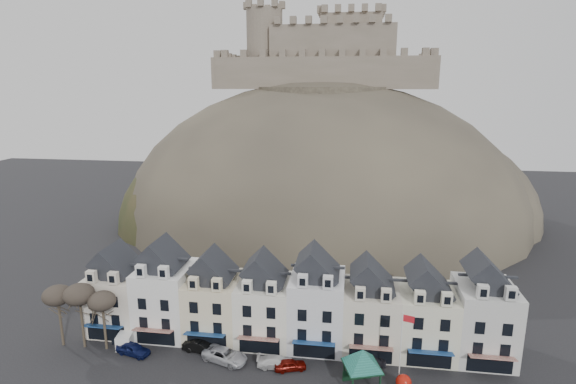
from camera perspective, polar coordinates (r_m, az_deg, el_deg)
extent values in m
cube|color=silver|center=(67.62, -20.56, -12.68)|extent=(6.80, 8.00, 8.00)
cube|color=black|center=(65.58, -20.93, -8.58)|extent=(6.80, 5.76, 2.80)
cube|color=silver|center=(63.58, -23.68, -9.82)|extent=(1.20, 0.80, 1.60)
cube|color=silver|center=(62.11, -21.29, -10.14)|extent=(1.20, 0.80, 1.60)
cube|color=black|center=(65.76, -22.09, -16.23)|extent=(5.10, 0.06, 2.20)
cube|color=navy|center=(64.65, -22.50, -15.49)|extent=(5.10, 1.29, 0.43)
cube|color=white|center=(64.52, -15.16, -12.97)|extent=(6.80, 8.00, 9.20)
cube|color=black|center=(62.22, -15.48, -8.16)|extent=(6.80, 5.76, 2.80)
cube|color=white|center=(59.93, -18.17, -9.50)|extent=(1.20, 0.80, 1.60)
cube|color=white|center=(58.71, -15.51, -9.80)|extent=(1.20, 0.80, 1.60)
cube|color=black|center=(62.84, -16.47, -17.22)|extent=(5.10, 0.06, 2.20)
cube|color=maroon|center=(61.68, -16.81, -16.48)|extent=(5.10, 1.29, 0.43)
cube|color=beige|center=(62.56, -9.21, -14.14)|extent=(6.80, 8.00, 8.00)
cube|color=black|center=(60.36, -9.39, -9.75)|extent=(6.80, 5.76, 2.80)
cube|color=beige|center=(57.83, -11.91, -11.25)|extent=(1.20, 0.80, 1.60)
cube|color=beige|center=(56.92, -9.02, -11.54)|extent=(1.20, 0.80, 1.60)
cube|color=black|center=(60.55, -10.29, -18.12)|extent=(5.10, 0.06, 2.20)
cube|color=navy|center=(59.34, -10.56, -17.37)|extent=(5.10, 1.29, 0.43)
cube|color=white|center=(61.02, -2.89, -14.72)|extent=(6.80, 8.00, 8.00)
cube|color=black|center=(58.76, -2.95, -10.24)|extent=(6.80, 5.76, 2.80)
cube|color=white|center=(55.97, -5.21, -11.86)|extent=(1.20, 0.80, 1.60)
cube|color=white|center=(55.40, -2.13, -12.09)|extent=(1.20, 0.80, 1.60)
cube|color=black|center=(58.95, -3.65, -18.85)|extent=(5.10, 0.06, 2.20)
cube|color=maroon|center=(57.71, -3.81, -18.11)|extent=(5.10, 1.29, 0.43)
cube|color=white|center=(59.93, 3.71, -14.64)|extent=(6.80, 8.00, 9.20)
cube|color=black|center=(57.44, 3.80, -9.52)|extent=(6.80, 5.76, 2.80)
cube|color=white|center=(54.40, 1.89, -11.20)|extent=(1.20, 0.80, 1.60)
cube|color=white|center=(54.19, 5.10, -11.34)|extent=(1.20, 0.80, 1.60)
cube|color=black|center=(58.12, 3.32, -19.37)|extent=(5.10, 0.06, 2.20)
cube|color=navy|center=(56.86, 3.28, -18.63)|extent=(5.10, 1.29, 0.43)
cube|color=beige|center=(60.16, 10.41, -15.38)|extent=(6.80, 8.00, 8.00)
cube|color=black|center=(57.87, 10.63, -10.85)|extent=(6.80, 5.76, 2.80)
cube|color=beige|center=(54.67, 9.16, -12.63)|extent=(1.20, 0.80, 1.60)
cube|color=beige|center=(54.83, 12.36, -12.69)|extent=(1.20, 0.80, 1.60)
cube|color=black|center=(58.07, 10.44, -19.62)|extent=(5.10, 0.06, 2.20)
cube|color=maroon|center=(56.81, 10.52, -18.88)|extent=(5.10, 1.29, 0.43)
cube|color=#E9E8CB|center=(60.88, 17.05, -15.41)|extent=(6.80, 8.00, 8.00)
cube|color=black|center=(58.62, 17.40, -10.93)|extent=(6.80, 5.76, 2.80)
cube|color=#E9E8CB|center=(55.28, 16.40, -12.72)|extent=(1.20, 0.80, 1.60)
cube|color=#E9E8CB|center=(55.80, 19.51, -12.70)|extent=(1.20, 0.80, 1.60)
cube|color=black|center=(58.81, 17.48, -19.59)|extent=(5.10, 0.06, 2.20)
cube|color=navy|center=(57.57, 17.68, -18.86)|extent=(5.10, 1.29, 0.43)
cube|color=silver|center=(62.06, 23.51, -14.76)|extent=(6.80, 8.00, 9.20)
cube|color=black|center=(59.67, 24.03, -9.81)|extent=(6.80, 5.76, 2.80)
cube|color=silver|center=(56.21, 23.49, -11.52)|extent=(1.20, 0.80, 1.60)
cube|color=silver|center=(57.08, 26.44, -11.44)|extent=(1.20, 0.80, 1.60)
cube|color=black|center=(60.32, 24.24, -19.30)|extent=(5.10, 0.06, 2.20)
cube|color=maroon|center=(59.11, 24.55, -18.57)|extent=(5.10, 1.29, 0.43)
ellipsoid|color=#39342C|center=(111.93, 4.14, -3.71)|extent=(96.00, 76.00, 68.00)
ellipsoid|color=#253118|center=(109.93, -7.63, -4.11)|extent=(52.00, 44.00, 42.00)
ellipsoid|color=#39342C|center=(116.75, 16.14, -3.49)|extent=(56.00, 48.00, 46.00)
ellipsoid|color=#253118|center=(99.03, 1.23, -5.96)|extent=(40.00, 28.00, 28.00)
ellipsoid|color=#39342C|center=(100.32, 9.38, -5.89)|extent=(36.00, 28.00, 24.00)
cylinder|color=#39342C|center=(107.08, 4.43, 12.37)|extent=(30.00, 30.00, 3.00)
cube|color=#6B6151|center=(103.12, 4.32, 14.84)|extent=(48.00, 2.20, 7.00)
cube|color=#6B6151|center=(123.07, 4.98, 14.57)|extent=(48.00, 2.20, 7.00)
cube|color=#6B6151|center=(117.10, -7.52, 14.57)|extent=(2.20, 22.00, 7.00)
cube|color=#6B6151|center=(114.11, 17.18, 14.15)|extent=(2.20, 22.00, 7.00)
cube|color=#6B6151|center=(113.26, 5.79, 17.45)|extent=(28.00, 18.00, 10.00)
cube|color=#6B6151|center=(115.26, 7.95, 18.07)|extent=(14.00, 12.00, 13.00)
cylinder|color=#6B6151|center=(111.19, -2.97, 17.58)|extent=(8.40, 8.40, 18.00)
cylinder|color=silver|center=(116.38, 8.10, 22.49)|extent=(0.16, 0.16, 5.00)
cylinder|color=#3E3327|center=(66.61, -26.87, -14.81)|extent=(0.32, 0.32, 5.74)
ellipsoid|color=#383028|center=(64.88, -27.25, -11.59)|extent=(3.61, 3.61, 2.54)
cylinder|color=#3E3327|center=(64.96, -24.63, -15.15)|extent=(0.32, 0.32, 6.02)
ellipsoid|color=#383028|center=(63.12, -25.01, -11.70)|extent=(3.78, 3.78, 2.67)
cylinder|color=#3E3327|center=(63.61, -22.24, -15.83)|extent=(0.32, 0.32, 5.46)
ellipsoid|color=#383028|center=(61.87, -22.56, -12.66)|extent=(3.43, 3.43, 2.42)
cube|color=black|center=(54.90, 7.15, -21.55)|extent=(0.21, 0.21, 2.73)
cube|color=black|center=(55.75, 10.40, -21.08)|extent=(0.21, 0.21, 2.73)
cube|color=black|center=(53.34, 9.40, -21.01)|extent=(4.73, 4.73, 0.14)
cone|color=#124E43|center=(52.77, 9.44, -20.09)|extent=(7.18, 7.18, 2.05)
sphere|color=#AC1409|center=(54.46, 14.46, -22.36)|extent=(1.71, 1.71, 1.71)
cylinder|color=silver|center=(53.51, 14.10, -18.84)|extent=(0.14, 0.14, 9.06)
cube|color=red|center=(51.50, 15.05, -15.30)|extent=(1.20, 0.41, 0.79)
cube|color=white|center=(64.62, -19.69, -16.93)|extent=(2.41, 4.36, 1.88)
cube|color=black|center=(64.45, -19.72, -16.66)|extent=(1.70, 0.34, 0.81)
imported|color=#0D1544|center=(62.26, -19.06, -18.32)|extent=(4.74, 2.80, 1.51)
imported|color=black|center=(60.69, -10.96, -18.66)|extent=(4.83, 2.21, 1.53)
imported|color=silver|center=(58.51, -8.01, -19.84)|extent=(6.09, 4.19, 1.57)
imported|color=white|center=(57.08, -1.45, -20.77)|extent=(4.80, 2.26, 1.35)
imported|color=#630A05|center=(56.66, 0.28, -21.09)|extent=(4.09, 2.63, 1.30)
imported|color=black|center=(58.42, 10.19, -20.10)|extent=(4.26, 1.78, 1.37)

